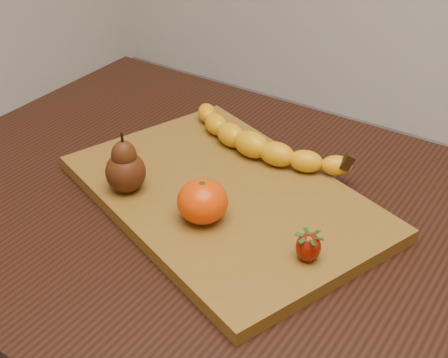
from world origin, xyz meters
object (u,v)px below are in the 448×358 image
Objects in this scene: pear at (125,162)px; mandarin at (203,201)px; table at (229,263)px; cutting_board at (224,196)px.

mandarin is at bearing 0.66° from pear.
mandarin is (0.13, 0.00, -0.02)m from pear.
mandarin is (-0.00, -0.06, 0.15)m from table.
table is 14.73× the size of mandarin.
pear is at bearing -128.40° from cutting_board.
mandarin is (0.01, -0.07, 0.04)m from cutting_board.
cutting_board is 0.15m from pear.
pear is at bearing -156.05° from table.
pear is 0.13m from mandarin.
table is 2.22× the size of cutting_board.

